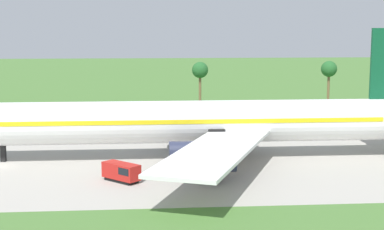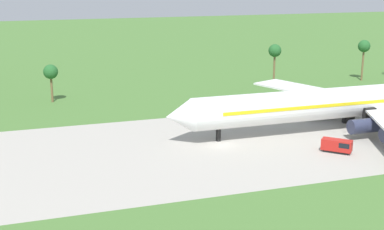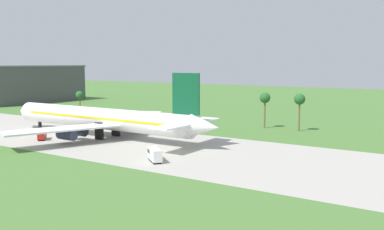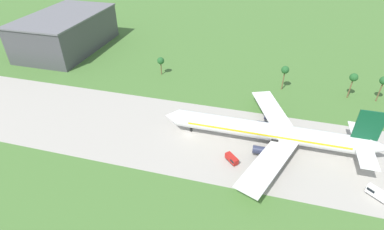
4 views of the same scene
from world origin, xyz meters
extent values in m
cylinder|color=white|center=(27.97, 2.66, 5.58)|extent=(66.21, 6.30, 6.30)
cube|color=yellow|center=(27.97, 2.66, 6.05)|extent=(56.28, 6.43, 0.63)
cube|color=white|center=(29.77, -12.75, 4.48)|extent=(19.14, 31.65, 0.44)
cube|color=white|center=(29.77, 18.07, 4.48)|extent=(19.14, 31.65, 0.44)
cylinder|color=#2D334C|center=(27.05, -4.90, 2.66)|extent=(5.67, 2.84, 2.84)
cylinder|color=#2D334C|center=(29.60, -11.20, 2.66)|extent=(5.67, 2.84, 2.84)
cylinder|color=#2D334C|center=(27.05, 10.22, 2.66)|extent=(5.67, 2.84, 2.84)
cylinder|color=#2D334C|center=(29.60, 16.52, 2.66)|extent=(5.67, 2.84, 2.84)
cube|color=black|center=(0.16, 2.66, 2.47)|extent=(0.70, 0.90, 4.95)
cube|color=black|center=(31.28, -0.81, 2.47)|extent=(2.40, 1.20, 4.95)
cube|color=black|center=(31.28, 6.12, 2.47)|extent=(2.40, 1.20, 4.95)
cube|color=black|center=(17.85, -10.21, 0.20)|extent=(4.45, 4.42, 0.40)
cube|color=#B21E19|center=(17.85, -10.21, 1.39)|extent=(5.16, 5.12, 1.98)
cube|color=black|center=(18.89, -11.22, 1.68)|extent=(2.74, 2.75, 0.90)
cylinder|color=brown|center=(74.53, 45.70, 4.90)|extent=(0.56, 0.56, 9.80)
sphere|color=#235B28|center=(74.53, 45.70, 10.40)|extent=(3.60, 3.60, 3.60)
cylinder|color=brown|center=(33.30, 45.70, 4.82)|extent=(0.56, 0.56, 9.64)
sphere|color=#235B28|center=(33.30, 45.70, 10.24)|extent=(3.60, 3.60, 3.60)
cylinder|color=brown|center=(62.51, 45.70, 4.86)|extent=(0.56, 0.56, 9.71)
sphere|color=#235B28|center=(62.51, 45.70, 10.31)|extent=(3.60, 3.60, 3.60)
camera|label=1|loc=(20.89, -83.73, 19.44)|focal=55.00mm
camera|label=2|loc=(-34.91, -88.40, 30.88)|focal=50.00mm
camera|label=3|loc=(120.32, -88.36, 21.89)|focal=40.00mm
camera|label=4|loc=(24.40, -86.35, 71.04)|focal=28.00mm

